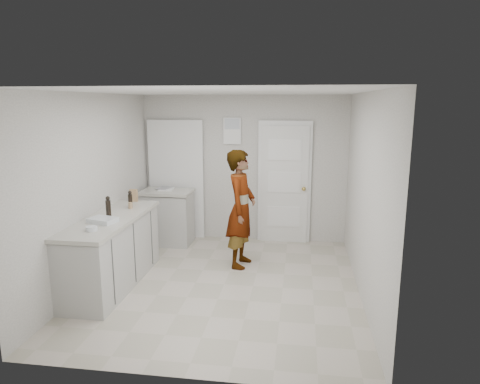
# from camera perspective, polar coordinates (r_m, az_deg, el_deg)

# --- Properties ---
(ground) EXTENTS (4.00, 4.00, 0.00)m
(ground) POSITION_cam_1_polar(r_m,az_deg,el_deg) (5.83, -2.12, -12.20)
(ground) COLOR #B0A994
(ground) RESTS_ON ground
(room_shell) EXTENTS (4.00, 4.00, 4.00)m
(room_shell) POSITION_cam_1_polar(r_m,az_deg,el_deg) (7.40, -0.85, 1.35)
(room_shell) COLOR #ABA8A1
(room_shell) RESTS_ON ground
(main_counter) EXTENTS (0.64, 1.96, 0.93)m
(main_counter) POSITION_cam_1_polar(r_m,az_deg,el_deg) (5.91, -16.62, -7.90)
(main_counter) COLOR #B4B4AF
(main_counter) RESTS_ON ground
(side_counter) EXTENTS (0.84, 0.61, 0.93)m
(side_counter) POSITION_cam_1_polar(r_m,az_deg,el_deg) (7.39, -9.60, -3.56)
(side_counter) COLOR #B4B4AF
(side_counter) RESTS_ON ground
(person) EXTENTS (0.49, 0.68, 1.72)m
(person) POSITION_cam_1_polar(r_m,az_deg,el_deg) (6.21, 0.14, -2.26)
(person) COLOR silver
(person) RESTS_ON ground
(cake_mix_box) EXTENTS (0.11, 0.05, 0.18)m
(cake_mix_box) POSITION_cam_1_polar(r_m,az_deg,el_deg) (6.56, -13.99, -0.44)
(cake_mix_box) COLOR #95754A
(cake_mix_box) RESTS_ON main_counter
(spice_jar) EXTENTS (0.06, 0.06, 0.09)m
(spice_jar) POSITION_cam_1_polar(r_m,az_deg,el_deg) (6.14, -14.40, -1.75)
(spice_jar) COLOR tan
(spice_jar) RESTS_ON main_counter
(oil_cruet_a) EXTENTS (0.06, 0.06, 0.24)m
(oil_cruet_a) POSITION_cam_1_polar(r_m,az_deg,el_deg) (6.20, -14.43, -0.97)
(oil_cruet_a) COLOR black
(oil_cruet_a) RESTS_ON main_counter
(oil_cruet_b) EXTENTS (0.06, 0.06, 0.29)m
(oil_cruet_b) POSITION_cam_1_polar(r_m,az_deg,el_deg) (5.67, -17.15, -2.03)
(oil_cruet_b) COLOR black
(oil_cruet_b) RESTS_ON main_counter
(baking_dish) EXTENTS (0.38, 0.31, 0.06)m
(baking_dish) POSITION_cam_1_polar(r_m,az_deg,el_deg) (5.54, -17.82, -3.61)
(baking_dish) COLOR silver
(baking_dish) RESTS_ON main_counter
(egg_bowl) EXTENTS (0.13, 0.13, 0.05)m
(egg_bowl) POSITION_cam_1_polar(r_m,az_deg,el_deg) (5.23, -19.18, -4.62)
(egg_bowl) COLOR silver
(egg_bowl) RESTS_ON main_counter
(papers) EXTENTS (0.27, 0.32, 0.01)m
(papers) POSITION_cam_1_polar(r_m,az_deg,el_deg) (7.35, -9.83, 0.36)
(papers) COLOR white
(papers) RESTS_ON side_counter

